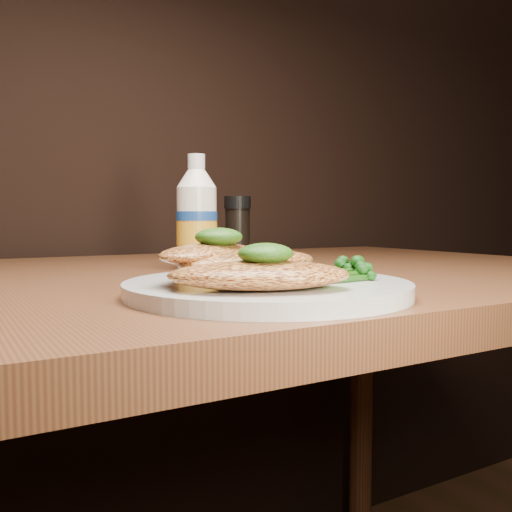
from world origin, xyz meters
TOP-DOWN VIEW (x-y plane):
  - wall_back at (0.00, 1.50)m, footprint 3.00×0.01m
  - plate at (-0.10, 0.80)m, footprint 0.28×0.28m
  - chicken_front at (-0.14, 0.75)m, footprint 0.18×0.14m
  - chicken_mid at (-0.12, 0.79)m, footprint 0.16×0.09m
  - chicken_back at (-0.15, 0.82)m, footprint 0.15×0.13m
  - pesto_front at (-0.14, 0.74)m, footprint 0.05×0.05m
  - pesto_back at (-0.15, 0.81)m, footprint 0.06×0.06m
  - broccolini_bundle at (-0.05, 0.77)m, footprint 0.13×0.10m
  - mayo_bottle at (-0.05, 1.08)m, footprint 0.07×0.07m
  - pepper_grinder at (0.07, 1.18)m, footprint 0.05×0.05m

SIDE VIEW (x-z plane):
  - plate at x=-0.10m, z-range 0.75..0.76m
  - broccolini_bundle at x=-0.05m, z-range 0.76..0.78m
  - chicken_front at x=-0.14m, z-range 0.76..0.79m
  - chicken_mid at x=-0.12m, z-range 0.77..0.80m
  - chicken_back at x=-0.15m, z-range 0.78..0.80m
  - pesto_front at x=-0.14m, z-range 0.79..0.80m
  - pepper_grinder at x=0.07m, z-range 0.75..0.86m
  - pesto_back at x=-0.15m, z-range 0.80..0.82m
  - mayo_bottle at x=-0.05m, z-range 0.75..0.92m
  - wall_back at x=0.00m, z-range 0.00..2.50m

